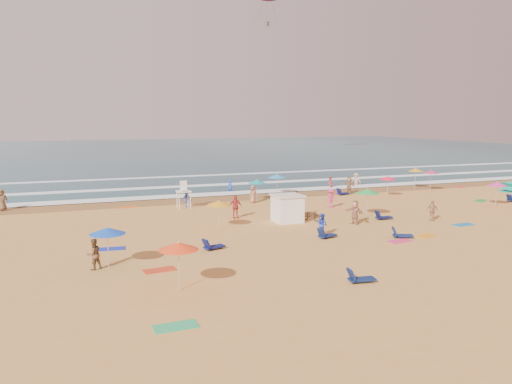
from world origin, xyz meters
name	(u,v)px	position (x,y,z in m)	size (l,w,h in m)	color
ground	(308,220)	(0.00, 0.00, 0.00)	(220.00, 220.00, 0.00)	gold
ocean	(149,152)	(0.00, 84.00, 0.00)	(220.00, 140.00, 0.18)	#0C4756
wet_sand	(254,197)	(0.00, 12.50, 0.01)	(220.00, 220.00, 0.00)	olive
surf_foam	(228,185)	(0.00, 21.32, 0.10)	(200.00, 18.70, 0.05)	white
cabana	(287,209)	(-1.84, -0.07, 1.00)	(2.00, 2.00, 2.00)	white
cabana_roof	(287,195)	(-1.84, -0.07, 2.06)	(2.20, 2.20, 0.12)	silver
bicycle	(311,215)	(0.06, -0.37, 0.44)	(0.58, 1.66, 0.87)	black
lifeguard_stand	(184,197)	(-8.14, 8.33, 1.05)	(1.20, 1.20, 2.10)	white
beach_umbrellas	(343,193)	(2.82, -0.46, 2.06)	(67.42, 28.19, 0.69)	blue
loungers	(409,217)	(7.70, -2.41, 0.17)	(47.11, 25.65, 0.34)	#101551
towels	(331,224)	(0.79, -2.24, 0.01)	(41.99, 28.42, 0.03)	red
beachgoers	(264,201)	(-1.93, 4.78, 0.83)	(41.88, 25.08, 2.11)	tan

